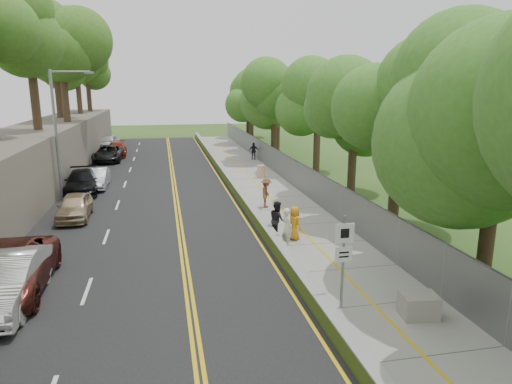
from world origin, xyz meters
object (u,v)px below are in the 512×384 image
construction_barrel (261,171)px  concrete_block (419,306)px  car_2 (5,271)px  signpost (344,252)px  painter_0 (294,223)px  person_far (254,151)px  streetlight (59,126)px  car_1 (7,281)px

construction_barrel → concrete_block: size_ratio=0.90×
construction_barrel → car_2: size_ratio=0.17×
signpost → car_2: size_ratio=0.52×
painter_0 → person_far: (2.75, 23.35, 0.04)m
signpost → concrete_block: signpost is taller
streetlight → car_1: bearing=-86.3°
car_2 → streetlight: bearing=91.1°
car_2 → painter_0: (11.31, 3.45, -0.03)m
car_1 → painter_0: size_ratio=3.20×
signpost → concrete_block: size_ratio=2.82×
person_far → construction_barrel: bearing=89.0°
concrete_block → person_far: bearing=88.2°
construction_barrel → person_far: size_ratio=0.60×
car_1 → person_far: bearing=64.3°
construction_barrel → concrete_block: bearing=-89.5°
signpost → concrete_block: bearing=-24.6°
streetlight → signpost: 20.72m
construction_barrel → concrete_block: 22.31m
signpost → car_2: signpost is taller
person_far → concrete_block: bearing=94.9°
person_far → streetlight: bearing=48.6°
concrete_block → car_2: car_2 is taller
concrete_block → car_2: (-13.06, 4.35, 0.45)m
car_1 → person_far: person_far is taller
car_2 → car_1: bearing=-72.0°
signpost → painter_0: size_ratio=1.96×
streetlight → car_1: (0.94, -14.61, -3.77)m
signpost → car_2: (-10.91, 3.37, -1.10)m
construction_barrel → car_1: bearing=-123.5°
streetlight → signpost: bearing=-55.9°
construction_barrel → car_2: bearing=-125.6°
concrete_block → painter_0: bearing=102.6°
car_2 → signpost: bearing=-18.6°
streetlight → painter_0: size_ratio=5.07×
streetlight → concrete_block: bearing=-52.8°
concrete_block → painter_0: size_ratio=0.70×
signpost → construction_barrel: bearing=84.8°
construction_barrel → car_1: size_ratio=0.20×
streetlight → concrete_block: size_ratio=7.27×
concrete_block → person_far: (1.00, 31.15, 0.46)m
streetlight → painter_0: streetlight is taller
signpost → painter_0: 6.92m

